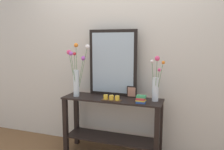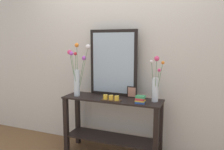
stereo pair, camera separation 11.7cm
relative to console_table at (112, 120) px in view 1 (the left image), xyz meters
name	(u,v)px [view 1 (the left image)]	position (x,y,z in m)	size (l,w,h in m)	color
wall_back	(120,51)	(0.00, 0.31, 0.88)	(6.40, 0.08, 2.70)	beige
console_table	(112,120)	(0.00, 0.00, 0.00)	(1.27, 0.38, 0.77)	black
mirror_leaning	(113,63)	(-0.05, 0.16, 0.72)	(0.65, 0.03, 0.86)	black
tall_vase_left	(77,72)	(-0.47, -0.05, 0.61)	(0.26, 0.24, 0.69)	silver
vase_right	(156,85)	(0.54, 0.04, 0.49)	(0.17, 0.16, 0.55)	silver
candle_tray	(111,98)	(0.03, -0.11, 0.32)	(0.24, 0.09, 0.07)	#472D1C
picture_frame_small	(132,92)	(0.22, 0.13, 0.36)	(0.13, 0.01, 0.14)	black
book_stack	(141,99)	(0.39, -0.09, 0.34)	(0.12, 0.10, 0.09)	#2D519E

